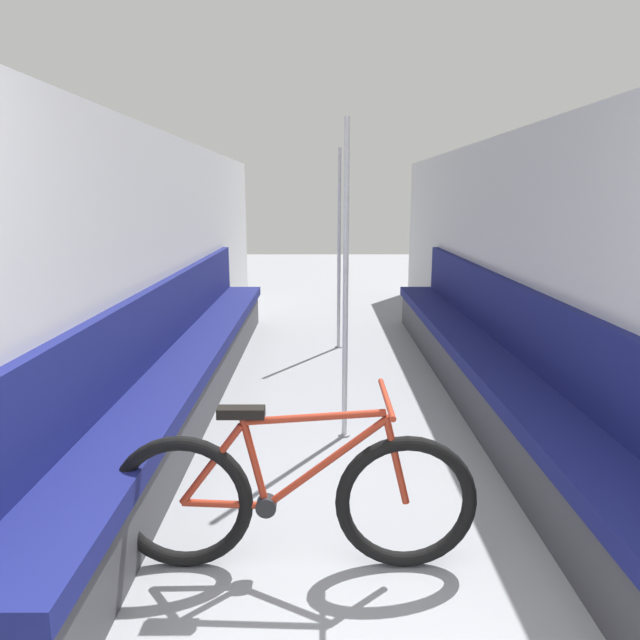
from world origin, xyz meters
The scene contains 7 objects.
wall_left centered at (-1.42, 3.51, 1.06)m, with size 0.10×10.23×2.12m, color #B2B2B7.
wall_right centered at (1.42, 3.51, 1.06)m, with size 0.10×10.23×2.12m, color #B2B2B7.
bench_seat_row_left centered at (-1.16, 3.35, 0.32)m, with size 0.46×5.86×0.98m.
bench_seat_row_right centered at (1.16, 3.35, 0.32)m, with size 0.46×5.86×0.98m.
bicycle centered at (-0.25, 1.29, 0.33)m, with size 1.60×0.46×0.80m.
grab_pole_near centered at (0.03, 2.70, 1.02)m, with size 0.08×0.08×2.10m.
grab_pole_far centered at (0.07, 5.04, 1.02)m, with size 0.08×0.08×2.10m.
Camera 1 is at (-0.13, -0.97, 1.63)m, focal length 32.00 mm.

